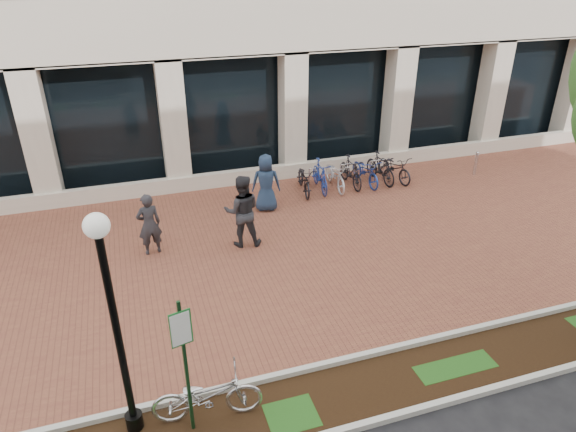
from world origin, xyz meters
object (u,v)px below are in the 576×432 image
object	(u,v)px
pedestrian_right	(266,183)
bike_rack_cluster	(351,173)
pedestrian_mid	(242,211)
bollard	(476,163)
parking_sign	(184,353)
lamppost	(115,319)
pedestrian_left	(149,224)
locked_bicycle	(207,395)

from	to	relation	value
pedestrian_right	bike_rack_cluster	size ratio (longest dim) A/B	0.42
pedestrian_mid	bollard	size ratio (longest dim) A/B	2.29
parking_sign	lamppost	world-z (taller)	lamppost
bollard	parking_sign	bearing A→B (deg)	-144.85
lamppost	bike_rack_cluster	xyz separation A→B (m)	(7.48, 8.00, -1.79)
bollard	bike_rack_cluster	distance (m)	4.61
lamppost	parking_sign	bearing A→B (deg)	-20.08
lamppost	bollard	world-z (taller)	lamppost
lamppost	pedestrian_left	xyz separation A→B (m)	(0.76, 5.62, -1.42)
locked_bicycle	pedestrian_left	size ratio (longest dim) A/B	1.09
bollard	locked_bicycle	bearing A→B (deg)	-144.76
locked_bicycle	pedestrian_left	bearing A→B (deg)	12.46
locked_bicycle	pedestrian_mid	distance (m)	5.82
pedestrian_left	pedestrian_right	distance (m)	3.86
lamppost	locked_bicycle	xyz separation A→B (m)	(1.21, -0.15, -1.78)
pedestrian_left	pedestrian_right	xyz separation A→B (m)	(3.55, 1.53, 0.04)
locked_bicycle	bike_rack_cluster	size ratio (longest dim) A/B	0.44
pedestrian_mid	bike_rack_cluster	world-z (taller)	pedestrian_mid
lamppost	bollard	distance (m)	14.33
bike_rack_cluster	pedestrian_right	bearing A→B (deg)	-162.39
pedestrian_mid	bike_rack_cluster	xyz separation A→B (m)	(4.35, 2.68, -0.52)
parking_sign	pedestrian_right	size ratio (longest dim) A/B	1.47
pedestrian_mid	parking_sign	bearing A→B (deg)	79.55
pedestrian_left	pedestrian_right	world-z (taller)	pedestrian_right
pedestrian_left	pedestrian_mid	bearing A→B (deg)	162.27
pedestrian_left	pedestrian_mid	xyz separation A→B (m)	(2.38, -0.29, 0.15)
lamppost	pedestrian_mid	distance (m)	6.31
lamppost	bike_rack_cluster	world-z (taller)	lamppost
parking_sign	pedestrian_mid	xyz separation A→B (m)	(2.22, 5.66, -0.64)
bike_rack_cluster	lamppost	bearing A→B (deg)	-130.53
lamppost	pedestrian_right	distance (m)	8.46
pedestrian_right	pedestrian_left	bearing A→B (deg)	37.66
parking_sign	locked_bicycle	xyz separation A→B (m)	(0.29, 0.18, -1.15)
parking_sign	locked_bicycle	distance (m)	1.21
lamppost	locked_bicycle	world-z (taller)	lamppost
locked_bicycle	bollard	distance (m)	13.29
parking_sign	locked_bicycle	world-z (taller)	parking_sign
lamppost	pedestrian_left	world-z (taller)	lamppost
parking_sign	lamppost	size ratio (longest dim) A/B	0.65
bollard	pedestrian_left	bearing A→B (deg)	-170.44
pedestrian_left	pedestrian_mid	distance (m)	2.40
pedestrian_left	bollard	distance (m)	11.47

